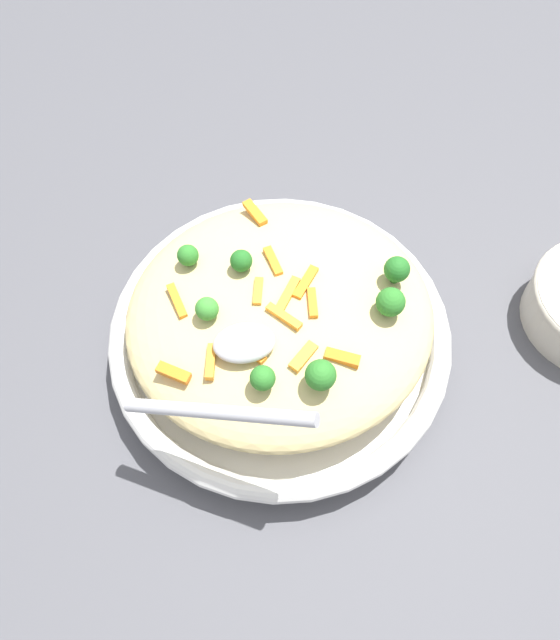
% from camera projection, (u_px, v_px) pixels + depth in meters
% --- Properties ---
extents(ground_plane, '(2.40, 2.40, 0.00)m').
position_uv_depth(ground_plane, '(280.00, 349.00, 0.67)').
color(ground_plane, '#4C4C51').
extents(serving_bowl, '(0.35, 0.35, 0.05)m').
position_uv_depth(serving_bowl, '(280.00, 337.00, 0.64)').
color(serving_bowl, white).
rests_on(serving_bowl, ground_plane).
extents(pasta_mound, '(0.30, 0.28, 0.06)m').
position_uv_depth(pasta_mound, '(280.00, 315.00, 0.60)').
color(pasta_mound, '#D1BA7A').
rests_on(pasta_mound, serving_bowl).
extents(carrot_piece_0, '(0.02, 0.04, 0.01)m').
position_uv_depth(carrot_piece_0, '(255.00, 212.00, 0.64)').
color(carrot_piece_0, orange).
rests_on(carrot_piece_0, pasta_mound).
extents(carrot_piece_1, '(0.03, 0.04, 0.01)m').
position_uv_depth(carrot_piece_1, '(286.00, 292.00, 0.58)').
color(carrot_piece_1, orange).
rests_on(carrot_piece_1, pasta_mound).
extents(carrot_piece_2, '(0.03, 0.03, 0.01)m').
position_uv_depth(carrot_piece_2, '(281.00, 317.00, 0.56)').
color(carrot_piece_2, orange).
rests_on(carrot_piece_2, pasta_mound).
extents(carrot_piece_3, '(0.03, 0.03, 0.01)m').
position_uv_depth(carrot_piece_3, '(303.00, 357.00, 0.55)').
color(carrot_piece_3, orange).
rests_on(carrot_piece_3, pasta_mound).
extents(carrot_piece_4, '(0.01, 0.03, 0.01)m').
position_uv_depth(carrot_piece_4, '(211.00, 362.00, 0.55)').
color(carrot_piece_4, orange).
rests_on(carrot_piece_4, pasta_mound).
extents(carrot_piece_5, '(0.03, 0.03, 0.01)m').
position_uv_depth(carrot_piece_5, '(250.00, 350.00, 0.55)').
color(carrot_piece_5, orange).
rests_on(carrot_piece_5, pasta_mound).
extents(carrot_piece_6, '(0.03, 0.03, 0.01)m').
position_uv_depth(carrot_piece_6, '(173.00, 373.00, 0.54)').
color(carrot_piece_6, orange).
rests_on(carrot_piece_6, pasta_mound).
extents(carrot_piece_7, '(0.03, 0.04, 0.01)m').
position_uv_depth(carrot_piece_7, '(306.00, 282.00, 0.58)').
color(carrot_piece_7, orange).
rests_on(carrot_piece_7, pasta_mound).
extents(carrot_piece_8, '(0.01, 0.03, 0.01)m').
position_uv_depth(carrot_piece_8, '(312.00, 303.00, 0.57)').
color(carrot_piece_8, orange).
rests_on(carrot_piece_8, pasta_mound).
extents(carrot_piece_9, '(0.01, 0.03, 0.01)m').
position_uv_depth(carrot_piece_9, '(258.00, 291.00, 0.58)').
color(carrot_piece_9, orange).
rests_on(carrot_piece_9, pasta_mound).
extents(carrot_piece_10, '(0.02, 0.03, 0.01)m').
position_uv_depth(carrot_piece_10, '(274.00, 262.00, 0.60)').
color(carrot_piece_10, orange).
rests_on(carrot_piece_10, pasta_mound).
extents(carrot_piece_11, '(0.02, 0.04, 0.01)m').
position_uv_depth(carrot_piece_11, '(177.00, 301.00, 0.58)').
color(carrot_piece_11, orange).
rests_on(carrot_piece_11, pasta_mound).
extents(carrot_piece_12, '(0.03, 0.02, 0.01)m').
position_uv_depth(carrot_piece_12, '(342.00, 358.00, 0.55)').
color(carrot_piece_12, orange).
rests_on(carrot_piece_12, pasta_mound).
extents(broccoli_floret_0, '(0.02, 0.02, 0.03)m').
position_uv_depth(broccoli_floret_0, '(207.00, 309.00, 0.56)').
color(broccoli_floret_0, '#377928').
rests_on(broccoli_floret_0, pasta_mound).
extents(broccoli_floret_1, '(0.02, 0.02, 0.03)m').
position_uv_depth(broccoli_floret_1, '(397.00, 270.00, 0.58)').
color(broccoli_floret_1, '#205B1C').
rests_on(broccoli_floret_1, pasta_mound).
extents(broccoli_floret_2, '(0.03, 0.03, 0.03)m').
position_uv_depth(broccoli_floret_2, '(391.00, 302.00, 0.56)').
color(broccoli_floret_2, '#296820').
rests_on(broccoli_floret_2, pasta_mound).
extents(broccoli_floret_3, '(0.02, 0.02, 0.02)m').
position_uv_depth(broccoli_floret_3, '(241.00, 261.00, 0.59)').
color(broccoli_floret_3, '#205B1C').
rests_on(broccoli_floret_3, pasta_mound).
extents(broccoli_floret_4, '(0.02, 0.02, 0.03)m').
position_uv_depth(broccoli_floret_4, '(263.00, 378.00, 0.53)').
color(broccoli_floret_4, '#296820').
rests_on(broccoli_floret_4, pasta_mound).
extents(broccoli_floret_5, '(0.02, 0.02, 0.02)m').
position_uv_depth(broccoli_floret_5, '(188.00, 255.00, 0.60)').
color(broccoli_floret_5, '#296820').
rests_on(broccoli_floret_5, pasta_mound).
extents(broccoli_floret_6, '(0.03, 0.03, 0.03)m').
position_uv_depth(broccoli_floret_6, '(321.00, 375.00, 0.52)').
color(broccoli_floret_6, '#296820').
rests_on(broccoli_floret_6, pasta_mound).
extents(serving_spoon, '(0.16, 0.13, 0.08)m').
position_uv_depth(serving_spoon, '(234.00, 367.00, 0.52)').
color(serving_spoon, '#B7B7BC').
rests_on(serving_spoon, pasta_mound).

